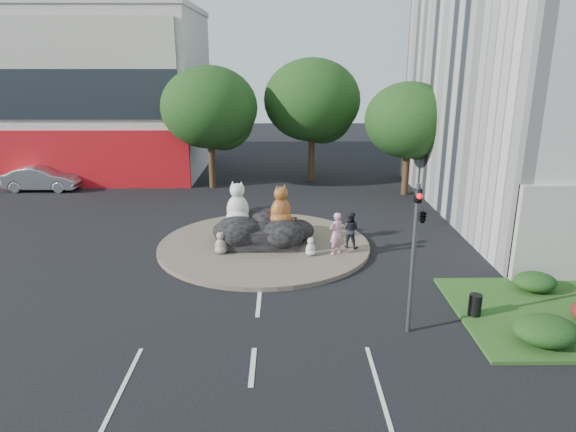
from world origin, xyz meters
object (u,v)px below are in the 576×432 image
kitten_calico (221,242)px  parked_car (42,179)px  kitten_white (311,246)px  litter_bin (475,305)px  cat_white (238,202)px  pedestrian_dark (350,230)px  cat_tabby (281,205)px  pedestrian_pink (336,233)px

kitten_calico → parked_car: size_ratio=0.21×
kitten_white → litter_bin: bearing=-86.4°
cat_white → kitten_calico: (-0.66, -1.66, -1.40)m
litter_bin → kitten_calico: bearing=148.1°
pedestrian_dark → parked_car: size_ratio=0.34×
cat_tabby → kitten_white: (1.32, -1.69, -1.44)m
cat_white → litter_bin: size_ratio=2.68×
pedestrian_pink → pedestrian_dark: (0.73, 0.81, -0.10)m
pedestrian_pink → litter_bin: pedestrian_pink is taller
pedestrian_pink → parked_car: pedestrian_pink is taller
parked_car → litter_bin: size_ratio=6.56×
kitten_white → parked_car: 21.86m
cat_tabby → pedestrian_pink: size_ratio=1.00×
kitten_white → pedestrian_dark: bearing=-13.2°
cat_white → cat_tabby: (2.05, -0.28, -0.05)m
pedestrian_pink → kitten_white: bearing=-26.2°
cat_tabby → kitten_white: size_ratio=2.25×
cat_tabby → litter_bin: size_ratio=2.54×
cat_white → pedestrian_dark: 5.44m
kitten_calico → pedestrian_dark: size_ratio=0.60×
cat_white → litter_bin: cat_white is taller
cat_tabby → pedestrian_dark: bearing=-40.6°
kitten_calico → cat_tabby: bearing=29.8°
cat_white → kitten_white: cat_white is taller
parked_car → pedestrian_dark: bearing=-120.2°
cat_white → pedestrian_pink: size_ratio=1.06×
cat_white → pedestrian_pink: bearing=-19.1°
cat_white → kitten_calico: size_ratio=1.97×
cat_tabby → kitten_calico: size_ratio=1.87×
kitten_white → parked_car: bearing=103.2°
cat_white → kitten_white: size_ratio=2.37×
pedestrian_dark → litter_bin: 7.40m
cat_white → pedestrian_dark: bearing=-8.1°
parked_car → pedestrian_pink: bearing=-122.9°
cat_tabby → kitten_white: bearing=-80.0°
kitten_white → pedestrian_pink: (1.15, 0.17, 0.53)m
pedestrian_dark → cat_tabby: bearing=9.1°
pedestrian_dark → litter_bin: bearing=140.1°
pedestrian_dark → parked_car: bearing=-9.6°
kitten_calico → pedestrian_dark: pedestrian_dark is taller
kitten_calico → kitten_white: 4.05m
cat_white → kitten_white: bearing=-27.6°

